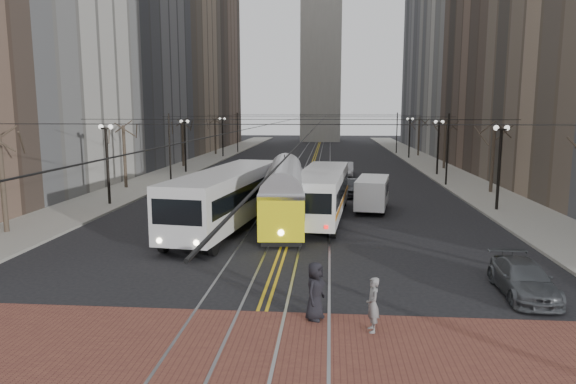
% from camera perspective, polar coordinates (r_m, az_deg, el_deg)
% --- Properties ---
extents(ground, '(260.00, 260.00, 0.00)m').
position_cam_1_polar(ground, '(18.99, -2.52, -12.01)').
color(ground, black).
rests_on(ground, ground).
extents(sidewalk_left, '(5.00, 140.00, 0.15)m').
position_cam_1_polar(sidewalk_left, '(65.27, -10.69, 2.89)').
color(sidewalk_left, gray).
rests_on(sidewalk_left, ground).
extents(sidewalk_right, '(5.00, 140.00, 0.15)m').
position_cam_1_polar(sidewalk_right, '(64.22, 16.11, 2.60)').
color(sidewalk_right, gray).
rests_on(sidewalk_right, ground).
extents(crosswalk_band, '(25.00, 6.00, 0.01)m').
position_cam_1_polar(crosswalk_band, '(15.35, -4.47, -17.30)').
color(crosswalk_band, brown).
rests_on(crosswalk_band, ground).
extents(streetcar_rails, '(4.80, 130.00, 0.02)m').
position_cam_1_polar(streetcar_rails, '(62.99, 2.60, 2.76)').
color(streetcar_rails, gray).
rests_on(streetcar_rails, ground).
extents(centre_lines, '(0.42, 130.00, 0.01)m').
position_cam_1_polar(centre_lines, '(62.99, 2.60, 2.76)').
color(centre_lines, gold).
rests_on(centre_lines, ground).
extents(building_left_mid, '(16.00, 20.00, 34.00)m').
position_cam_1_polar(building_left_mid, '(70.13, -19.57, 16.82)').
color(building_left_mid, slate).
rests_on(building_left_mid, ground).
extents(building_left_far, '(16.00, 20.00, 40.00)m').
position_cam_1_polar(building_left_far, '(108.05, -10.65, 15.82)').
color(building_left_far, brown).
rests_on(building_left_far, ground).
extents(building_right_mid, '(16.00, 20.00, 34.00)m').
position_cam_1_polar(building_right_mid, '(68.47, 25.61, 16.68)').
color(building_right_mid, brown).
rests_on(building_right_mid, ground).
extents(building_right_far, '(16.00, 20.00, 40.00)m').
position_cam_1_polar(building_right_far, '(106.98, 17.87, 15.63)').
color(building_right_far, slate).
rests_on(building_right_far, ground).
extents(lamp_posts, '(27.60, 57.20, 5.60)m').
position_cam_1_polar(lamp_posts, '(46.56, 1.89, 4.03)').
color(lamp_posts, black).
rests_on(lamp_posts, ground).
extents(street_trees, '(31.68, 53.28, 5.60)m').
position_cam_1_polar(street_trees, '(53.04, 2.23, 4.63)').
color(street_trees, '#382D23').
rests_on(street_trees, ground).
extents(trolley_wires, '(25.96, 120.00, 6.60)m').
position_cam_1_polar(trolley_wires, '(52.56, 2.22, 5.65)').
color(trolley_wires, black).
rests_on(trolley_wires, ground).
extents(transit_bus, '(4.69, 13.91, 3.41)m').
position_cam_1_polar(transit_bus, '(30.05, -6.80, -0.86)').
color(transit_bus, silver).
rests_on(transit_bus, ground).
extents(streetcar, '(3.15, 12.70, 2.96)m').
position_cam_1_polar(streetcar, '(31.32, -0.44, -0.81)').
color(streetcar, yellow).
rests_on(streetcar, ground).
extents(rear_bus, '(3.62, 12.13, 3.12)m').
position_cam_1_polar(rear_bus, '(32.45, 3.81, -0.35)').
color(rear_bus, silver).
rests_on(rear_bus, ground).
extents(cargo_van, '(2.76, 5.38, 2.27)m').
position_cam_1_polar(cargo_van, '(35.73, 9.34, -0.28)').
color(cargo_van, silver).
rests_on(cargo_van, ground).
extents(sedan_grey, '(1.92, 4.41, 1.48)m').
position_cam_1_polar(sedan_grey, '(41.83, 7.01, 0.57)').
color(sedan_grey, '#3D3F44').
rests_on(sedan_grey, ground).
extents(sedan_silver, '(1.68, 4.42, 1.44)m').
position_cam_1_polar(sedan_silver, '(54.83, 6.48, 2.54)').
color(sedan_silver, '#AFB1B7').
rests_on(sedan_silver, ground).
extents(sedan_parked, '(1.88, 4.37, 1.25)m').
position_cam_1_polar(sedan_parked, '(21.26, 24.67, -8.75)').
color(sedan_parked, '#45494E').
rests_on(sedan_parked, ground).
extents(pedestrian_a, '(0.92, 1.11, 1.95)m').
position_cam_1_polar(pedestrian_a, '(17.11, 3.03, -10.90)').
color(pedestrian_a, black).
rests_on(pedestrian_a, crosswalk_band).
extents(pedestrian_b, '(0.49, 0.68, 1.73)m').
position_cam_1_polar(pedestrian_b, '(16.45, 9.40, -12.24)').
color(pedestrian_b, slate).
rests_on(pedestrian_b, crosswalk_band).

